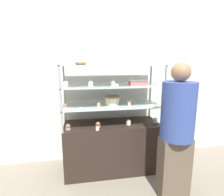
# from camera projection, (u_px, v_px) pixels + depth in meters

# --- Properties ---
(ground_plane) EXTENTS (20.00, 20.00, 0.00)m
(ground_plane) POSITION_uv_depth(u_px,v_px,m) (112.00, 168.00, 2.61)
(ground_plane) COLOR gray
(back_wall) EXTENTS (8.00, 0.05, 2.60)m
(back_wall) POSITION_uv_depth(u_px,v_px,m) (108.00, 79.00, 2.76)
(back_wall) COLOR silver
(back_wall) RESTS_ON ground_plane
(display_base) EXTENTS (1.33, 0.52, 0.71)m
(display_base) POSITION_uv_depth(u_px,v_px,m) (112.00, 146.00, 2.54)
(display_base) COLOR black
(display_base) RESTS_ON ground_plane
(display_riser_lower) EXTENTS (1.33, 0.52, 0.27)m
(display_riser_lower) POSITION_uv_depth(u_px,v_px,m) (112.00, 106.00, 2.43)
(display_riser_lower) COLOR #99999E
(display_riser_lower) RESTS_ON display_base
(display_riser_middle) EXTENTS (1.33, 0.52, 0.27)m
(display_riser_middle) POSITION_uv_depth(u_px,v_px,m) (112.00, 86.00, 2.37)
(display_riser_middle) COLOR #99999E
(display_riser_middle) RESTS_ON display_riser_lower
(display_riser_upper) EXTENTS (1.33, 0.52, 0.27)m
(display_riser_upper) POSITION_uv_depth(u_px,v_px,m) (112.00, 66.00, 2.32)
(display_riser_upper) COLOR #99999E
(display_riser_upper) RESTS_ON display_riser_middle
(layer_cake_centerpiece) EXTENTS (0.21, 0.21, 0.12)m
(layer_cake_centerpiece) POSITION_uv_depth(u_px,v_px,m) (112.00, 100.00, 2.42)
(layer_cake_centerpiece) COLOR beige
(layer_cake_centerpiece) RESTS_ON display_riser_lower
(sheet_cake_frosted) EXTENTS (0.24, 0.14, 0.07)m
(sheet_cake_frosted) POSITION_uv_depth(u_px,v_px,m) (138.00, 83.00, 2.39)
(sheet_cake_frosted) COLOR #C66660
(sheet_cake_frosted) RESTS_ON display_riser_middle
(cupcake_0) EXTENTS (0.06, 0.06, 0.08)m
(cupcake_0) POSITION_uv_depth(u_px,v_px,m) (68.00, 127.00, 2.23)
(cupcake_0) COLOR #CCB28C
(cupcake_0) RESTS_ON display_base
(cupcake_1) EXTENTS (0.06, 0.06, 0.08)m
(cupcake_1) POSITION_uv_depth(u_px,v_px,m) (98.00, 125.00, 2.32)
(cupcake_1) COLOR #CCB28C
(cupcake_1) RESTS_ON display_base
(cupcake_2) EXTENTS (0.06, 0.06, 0.08)m
(cupcake_2) POSITION_uv_depth(u_px,v_px,m) (129.00, 122.00, 2.41)
(cupcake_2) COLOR white
(cupcake_2) RESTS_ON display_base
(cupcake_3) EXTENTS (0.06, 0.06, 0.08)m
(cupcake_3) POSITION_uv_depth(u_px,v_px,m) (155.00, 120.00, 2.50)
(cupcake_3) COLOR beige
(cupcake_3) RESTS_ON display_base
(price_tag_0) EXTENTS (0.04, 0.00, 0.04)m
(price_tag_0) POSITION_uv_depth(u_px,v_px,m) (97.00, 129.00, 2.20)
(price_tag_0) COLOR white
(price_tag_0) RESTS_ON display_base
(cupcake_4) EXTENTS (0.05, 0.05, 0.06)m
(cupcake_4) POSITION_uv_depth(u_px,v_px,m) (65.00, 106.00, 2.20)
(cupcake_4) COLOR white
(cupcake_4) RESTS_ON display_riser_lower
(cupcake_5) EXTENTS (0.05, 0.05, 0.06)m
(cupcake_5) POSITION_uv_depth(u_px,v_px,m) (99.00, 105.00, 2.28)
(cupcake_5) COLOR #CCB28C
(cupcake_5) RESTS_ON display_riser_lower
(cupcake_6) EXTENTS (0.05, 0.05, 0.06)m
(cupcake_6) POSITION_uv_depth(u_px,v_px,m) (129.00, 104.00, 2.34)
(cupcake_6) COLOR beige
(cupcake_6) RESTS_ON display_riser_lower
(cupcake_7) EXTENTS (0.05, 0.05, 0.06)m
(cupcake_7) POSITION_uv_depth(u_px,v_px,m) (157.00, 103.00, 2.40)
(cupcake_7) COLOR #CCB28C
(cupcake_7) RESTS_ON display_riser_lower
(price_tag_1) EXTENTS (0.04, 0.00, 0.04)m
(price_tag_1) POSITION_uv_depth(u_px,v_px,m) (81.00, 109.00, 2.12)
(price_tag_1) COLOR white
(price_tag_1) RESTS_ON display_riser_lower
(cupcake_8) EXTENTS (0.06, 0.06, 0.08)m
(cupcake_8) POSITION_uv_depth(u_px,v_px,m) (66.00, 84.00, 2.15)
(cupcake_8) COLOR #CCB28C
(cupcake_8) RESTS_ON display_riser_middle
(cupcake_9) EXTENTS (0.06, 0.06, 0.08)m
(cupcake_9) POSITION_uv_depth(u_px,v_px,m) (91.00, 84.00, 2.22)
(cupcake_9) COLOR white
(cupcake_9) RESTS_ON display_riser_middle
(cupcake_10) EXTENTS (0.06, 0.06, 0.08)m
(cupcake_10) POSITION_uv_depth(u_px,v_px,m) (113.00, 83.00, 2.28)
(cupcake_10) COLOR #CCB28C
(cupcake_10) RESTS_ON display_riser_middle
(cupcake_11) EXTENTS (0.06, 0.06, 0.08)m
(cupcake_11) POSITION_uv_depth(u_px,v_px,m) (157.00, 83.00, 2.33)
(cupcake_11) COLOR white
(cupcake_11) RESTS_ON display_riser_middle
(price_tag_2) EXTENTS (0.04, 0.00, 0.04)m
(price_tag_2) POSITION_uv_depth(u_px,v_px,m) (117.00, 86.00, 2.14)
(price_tag_2) COLOR white
(price_tag_2) RESTS_ON display_riser_middle
(cupcake_12) EXTENTS (0.05, 0.05, 0.06)m
(cupcake_12) POSITION_uv_depth(u_px,v_px,m) (64.00, 62.00, 2.14)
(cupcake_12) COLOR beige
(cupcake_12) RESTS_ON display_riser_upper
(cupcake_13) EXTENTS (0.05, 0.05, 0.06)m
(cupcake_13) POSITION_uv_depth(u_px,v_px,m) (89.00, 63.00, 2.17)
(cupcake_13) COLOR white
(cupcake_13) RESTS_ON display_riser_upper
(cupcake_14) EXTENTS (0.05, 0.05, 0.06)m
(cupcake_14) POSITION_uv_depth(u_px,v_px,m) (112.00, 63.00, 2.25)
(cupcake_14) COLOR beige
(cupcake_14) RESTS_ON display_riser_upper
(cupcake_15) EXTENTS (0.05, 0.05, 0.06)m
(cupcake_15) POSITION_uv_depth(u_px,v_px,m) (135.00, 63.00, 2.33)
(cupcake_15) COLOR beige
(cupcake_15) RESTS_ON display_riser_upper
(cupcake_16) EXTENTS (0.05, 0.05, 0.06)m
(cupcake_16) POSITION_uv_depth(u_px,v_px,m) (160.00, 63.00, 2.30)
(cupcake_16) COLOR white
(cupcake_16) RESTS_ON display_riser_upper
(price_tag_3) EXTENTS (0.04, 0.00, 0.04)m
(price_tag_3) POSITION_uv_depth(u_px,v_px,m) (120.00, 63.00, 2.09)
(price_tag_3) COLOR white
(price_tag_3) RESTS_ON display_riser_upper
(donut_glazed) EXTENTS (0.14, 0.14, 0.04)m
(donut_glazed) POSITION_uv_depth(u_px,v_px,m) (80.00, 63.00, 2.20)
(donut_glazed) COLOR brown
(donut_glazed) RESTS_ON display_riser_upper
(customer_figure) EXTENTS (0.36, 0.36, 1.55)m
(customer_figure) POSITION_uv_depth(u_px,v_px,m) (177.00, 129.00, 1.92)
(customer_figure) COLOR brown
(customer_figure) RESTS_ON ground_plane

